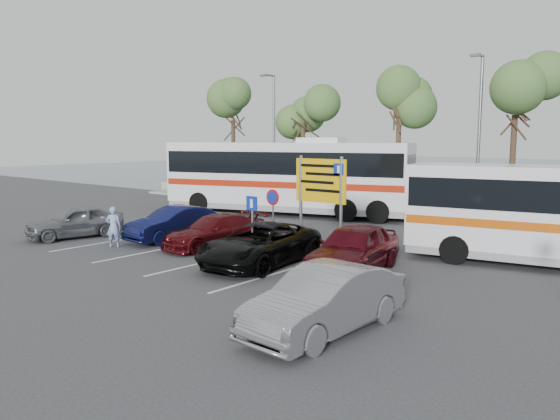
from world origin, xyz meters
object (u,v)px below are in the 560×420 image
Objects in this scene: car_maroon at (215,231)px; suv_black at (260,244)px; street_lamp_right at (479,131)px; coach_bus_left at (286,179)px; direction_sign at (321,188)px; car_red at (353,248)px; car_silver_a at (75,222)px; car_silver_b at (326,300)px; car_blue at (175,223)px; street_lamp_left at (273,132)px; pedestrian_near at (114,227)px.

suv_black is (3.33, -1.09, 0.06)m from car_maroon.
street_lamp_right is 0.57× the size of coach_bus_left.
direction_sign reaches higher than car_red.
car_red is at bearing -87.62° from street_lamp_right.
street_lamp_right is 1.75× the size of car_red.
car_silver_a reaches higher than car_maroon.
car_silver_b is at bearing -73.48° from car_red.
car_silver_a is 0.94× the size of car_blue.
car_maroon is at bearing 3.33° from car_blue.
car_silver_a is at bearing -85.95° from street_lamp_left.
coach_bus_left is at bearing 117.81° from suv_black.
car_silver_b is (2.40, -5.00, -0.06)m from car_red.
car_blue reaches higher than car_maroon.
car_silver_a is at bearing -102.33° from coach_bus_left.
pedestrian_near is (-11.81, 2.50, 0.08)m from car_silver_b.
street_lamp_left is 1.59× the size of suv_black.
car_blue is at bearing -171.97° from car_maroon.
coach_bus_left is at bearing -125.51° from pedestrian_near.
car_silver_a is 3.08m from pedestrian_near.
direction_sign is 0.82× the size of car_silver_b.
direction_sign is 0.79× the size of car_red.
direction_sign is 4.56m from car_maroon.
street_lamp_right is 10.73m from direction_sign.
car_silver_b is (2.90, -17.02, -3.88)m from street_lamp_right.
coach_bus_left reaches higher than car_maroon.
car_silver_b is at bearing -48.47° from coach_bus_left.
direction_sign reaches higher than suv_black.
street_lamp_right is at bearing 0.00° from street_lamp_left.
street_lamp_left is at bearing 121.75° from suv_black.
car_silver_b is at bearing -53.83° from direction_sign.
car_silver_a is 9.57m from suv_black.
car_maroon is at bearing -115.86° from street_lamp_right.
car_blue is 0.93× the size of car_red.
street_lamp_right reaches higher than pedestrian_near.
suv_black is (7.00, -10.09, -1.28)m from coach_bus_left.
pedestrian_near is (-3.08, -2.50, 0.17)m from car_maroon.
car_maroon is 3.50m from suv_black.
street_lamp_left is 13.00m from street_lamp_right.
pedestrian_near reaches higher than car_silver_b.
suv_black is at bearing -51.31° from street_lamp_left.
coach_bus_left is at bearing 90.82° from car_silver_a.
car_blue is at bearing -124.39° from street_lamp_right.
pedestrian_near is (-8.91, -14.52, -3.80)m from street_lamp_right.
direction_sign is 3.44m from car_red.
car_silver_b reaches higher than suv_black.
street_lamp_right reaches higher than car_blue.
street_lamp_right is at bearing 58.94° from car_blue.
street_lamp_right is 2.23× the size of direction_sign.
pedestrian_near reaches higher than car_red.
suv_black is (10.50, -13.11, -3.90)m from street_lamp_left.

